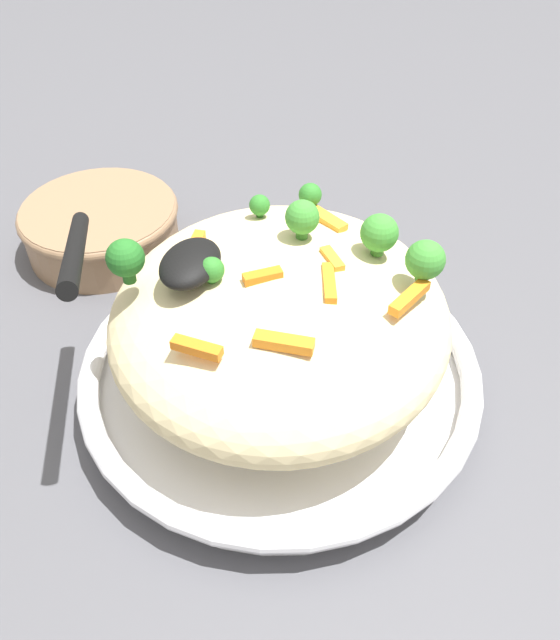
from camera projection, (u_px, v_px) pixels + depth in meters
name	position (u px, v px, depth m)	size (l,w,h in m)	color
ground_plane	(280.00, 389.00, 0.54)	(2.40, 2.40, 0.00)	#4C4C51
serving_bowl	(280.00, 372.00, 0.52)	(0.32, 0.32, 0.04)	silver
pasta_mound	(280.00, 317.00, 0.48)	(0.26, 0.25, 0.10)	beige
carrot_piece_0	(284.00, 342.00, 0.40)	(0.04, 0.01, 0.01)	orange
carrot_piece_1	(263.00, 276.00, 0.43)	(0.03, 0.01, 0.01)	orange
carrot_piece_2	(195.00, 246.00, 0.47)	(0.03, 0.01, 0.01)	orange
carrot_piece_3	(329.00, 283.00, 0.43)	(0.04, 0.01, 0.01)	orange
carrot_piece_4	(326.00, 218.00, 0.50)	(0.04, 0.01, 0.01)	orange
carrot_piece_5	(410.00, 297.00, 0.43)	(0.04, 0.01, 0.01)	orange
carrot_piece_6	(197.00, 348.00, 0.39)	(0.03, 0.01, 0.01)	orange
carrot_piece_7	(332.00, 259.00, 0.45)	(0.03, 0.01, 0.01)	orange
broccoli_floret_0	(308.00, 195.00, 0.51)	(0.02, 0.02, 0.02)	#296820
broccoli_floret_1	(302.00, 218.00, 0.46)	(0.03, 0.03, 0.03)	#377928
broccoli_floret_2	(425.00, 260.00, 0.44)	(0.03, 0.03, 0.03)	#377928
broccoli_floret_3	(379.00, 233.00, 0.46)	(0.03, 0.03, 0.03)	#377928
broccoli_floret_4	(260.00, 205.00, 0.50)	(0.02, 0.02, 0.02)	#296820
broccoli_floret_5	(125.00, 259.00, 0.43)	(0.03, 0.03, 0.03)	#205B1C
broccoli_floret_6	(212.00, 270.00, 0.43)	(0.02, 0.02, 0.02)	#296820
serving_spoon	(152.00, 259.00, 0.43)	(0.13, 0.12, 0.06)	black
companion_bowl	(101.00, 224.00, 0.66)	(0.16, 0.16, 0.05)	#8C6B4C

